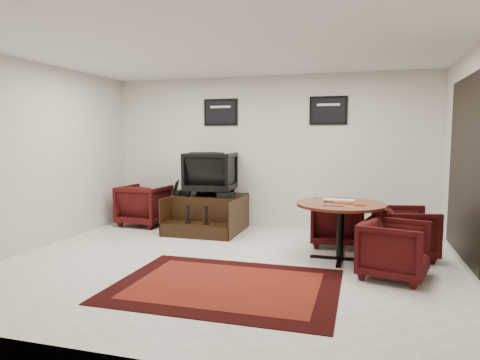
% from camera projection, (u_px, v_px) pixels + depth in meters
% --- Properties ---
extents(ground, '(6.00, 6.00, 0.00)m').
position_uv_depth(ground, '(226.00, 264.00, 5.67)').
color(ground, white).
rests_on(ground, ground).
extents(room_shell, '(6.02, 5.02, 2.81)m').
position_uv_depth(room_shell, '(259.00, 129.00, 5.49)').
color(room_shell, beige).
rests_on(room_shell, ground).
extents(area_rug, '(2.51, 1.88, 0.01)m').
position_uv_depth(area_rug, '(226.00, 285.00, 4.85)').
color(area_rug, black).
rests_on(area_rug, ground).
extents(shine_podium, '(1.24, 1.27, 0.64)m').
position_uv_depth(shine_podium, '(208.00, 214.00, 7.73)').
color(shine_podium, black).
rests_on(shine_podium, ground).
extents(shine_chair, '(0.91, 0.86, 0.87)m').
position_uv_depth(shine_chair, '(211.00, 171.00, 7.78)').
color(shine_chair, black).
rests_on(shine_chair, shine_podium).
extents(shoes_pair, '(0.24, 0.27, 0.09)m').
position_uv_depth(shoes_pair, '(183.00, 193.00, 7.75)').
color(shoes_pair, black).
rests_on(shoes_pair, shine_podium).
extents(polish_kit, '(0.29, 0.22, 0.09)m').
position_uv_depth(polish_kit, '(225.00, 195.00, 7.38)').
color(polish_kit, black).
rests_on(polish_kit, shine_podium).
extents(umbrella_black, '(0.34, 0.13, 0.92)m').
position_uv_depth(umbrella_black, '(170.00, 204.00, 7.79)').
color(umbrella_black, black).
rests_on(umbrella_black, ground).
extents(umbrella_hooked, '(0.35, 0.13, 0.94)m').
position_uv_depth(umbrella_hooked, '(172.00, 203.00, 7.94)').
color(umbrella_hooked, black).
rests_on(umbrella_hooked, ground).
extents(armchair_side, '(0.88, 0.83, 0.85)m').
position_uv_depth(armchair_side, '(144.00, 203.00, 8.18)').
color(armchair_side, black).
rests_on(armchair_side, ground).
extents(meeting_table, '(1.20, 1.20, 0.79)m').
position_uv_depth(meeting_table, '(341.00, 210.00, 5.82)').
color(meeting_table, '#48160A').
rests_on(meeting_table, ground).
extents(table_chair_back, '(0.81, 0.76, 0.80)m').
position_uv_depth(table_chair_back, '(337.00, 220.00, 6.66)').
color(table_chair_back, black).
rests_on(table_chair_back, ground).
extents(table_chair_window, '(0.84, 0.88, 0.78)m').
position_uv_depth(table_chair_window, '(405.00, 230.00, 5.96)').
color(table_chair_window, black).
rests_on(table_chair_window, ground).
extents(table_chair_corner, '(0.86, 0.89, 0.76)m').
position_uv_depth(table_chair_corner, '(394.00, 247.00, 5.09)').
color(table_chair_corner, black).
rests_on(table_chair_corner, ground).
extents(paper_roll, '(0.42, 0.08, 0.05)m').
position_uv_depth(paper_roll, '(339.00, 200.00, 5.89)').
color(paper_roll, white).
rests_on(paper_roll, meeting_table).
extents(table_clutter, '(0.57, 0.34, 0.01)m').
position_uv_depth(table_clutter, '(347.00, 204.00, 5.71)').
color(table_clutter, '#E74C0C').
rests_on(table_clutter, meeting_table).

